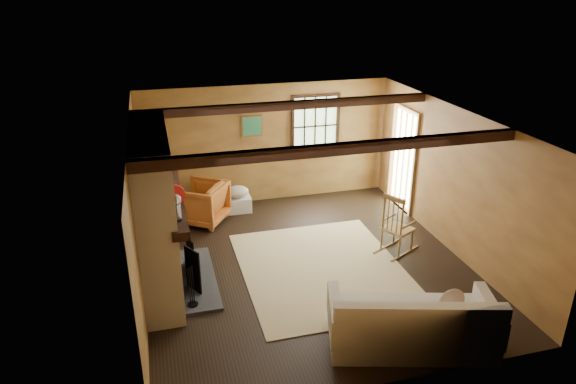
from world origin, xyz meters
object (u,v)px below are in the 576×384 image
object	(u,v)px
fireplace	(158,219)
armchair	(202,203)
rocking_chair	(397,228)
sofa	(412,326)
laundry_basket	(238,204)

from	to	relation	value
fireplace	armchair	size ratio (longest dim) A/B	2.81
rocking_chair	sofa	size ratio (longest dim) A/B	0.48
armchair	sofa	bearing A→B (deg)	59.96
laundry_basket	armchair	world-z (taller)	armchair
laundry_basket	sofa	bearing A→B (deg)	-73.01
fireplace	laundry_basket	xyz separation A→B (m)	(1.52, 2.33, -0.95)
rocking_chair	armchair	distance (m)	3.61
fireplace	rocking_chair	bearing A→B (deg)	0.45
rocking_chair	armchair	world-z (taller)	rocking_chair
sofa	laundry_basket	world-z (taller)	sofa
fireplace	laundry_basket	size ratio (longest dim) A/B	4.80
armchair	rocking_chair	bearing A→B (deg)	89.83
fireplace	armchair	world-z (taller)	fireplace
rocking_chair	sofa	xyz separation A→B (m)	(-0.88, -2.25, -0.15)
sofa	laundry_basket	size ratio (longest dim) A/B	4.44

